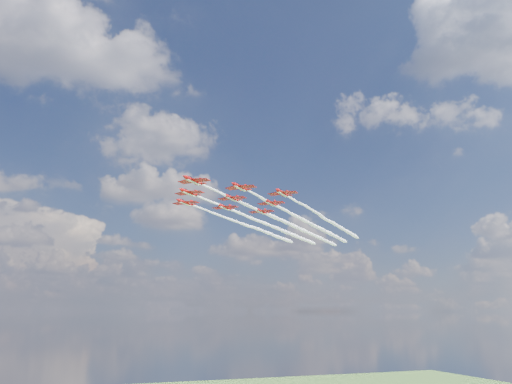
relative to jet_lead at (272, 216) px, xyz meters
The scene contains 9 objects.
jet_lead is the anchor object (origin of this frame).
jet_row2_port 13.18m from the jet_lead, 10.56° to the left, with size 77.43×81.80×2.33m.
jet_row2_starb 13.18m from the jet_lead, 82.66° to the left, with size 77.43×81.80×2.33m.
jet_row3_port 26.37m from the jet_lead, 10.56° to the left, with size 77.43×81.80×2.33m.
jet_row3_centre 21.32m from the jet_lead, 46.61° to the left, with size 77.43×81.80×2.33m.
jet_row3_starb 26.37m from the jet_lead, 82.66° to the left, with size 77.43×81.80×2.33m.
jet_row4_port 32.91m from the jet_lead, 32.97° to the left, with size 77.43×81.80×2.33m.
jet_row4_starb 32.91m from the jet_lead, 60.25° to the left, with size 77.43×81.80×2.33m.
jet_tail 42.64m from the jet_lead, 46.61° to the left, with size 77.43×81.80×2.33m.
Camera 1 is at (-35.75, -128.18, 55.77)m, focal length 35.00 mm.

